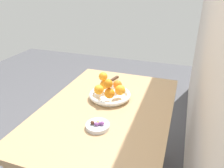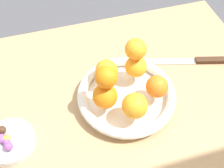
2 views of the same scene
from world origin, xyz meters
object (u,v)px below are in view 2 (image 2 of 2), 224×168
Objects in this scene: orange_3 at (135,106)px; orange_5 at (136,49)px; orange_1 at (107,71)px; orange_4 at (157,87)px; dining_table at (89,132)px; candy_ball_6 at (2,140)px; candy_ball_3 at (2,130)px; orange_2 at (105,95)px; fruit_bowl at (126,96)px; candy_ball_5 at (7,139)px; candy_ball_2 at (1,137)px; knife at (190,61)px; candy_ball_0 at (7,142)px; orange_6 at (106,77)px; candy_dish at (10,142)px; candy_ball_1 at (8,147)px; candy_ball_4 at (6,137)px; orange_0 at (136,67)px.

orange_5 reaches higher than orange_3.
orange_3 is (-0.04, 0.13, 0.00)m from orange_1.
orange_1 reaches higher than orange_4.
candy_ball_6 reaches higher than dining_table.
candy_ball_3 is at bearing -8.34° from orange_3.
orange_5 is (-0.11, -0.08, 0.06)m from orange_2.
candy_ball_5 is (0.32, 0.05, 0.01)m from fruit_bowl.
knife is at bearing -167.78° from candy_ball_2.
dining_table is 4.29× the size of knife.
candy_ball_0 is at bearing 88.76° from candy_ball_5.
orange_6 reaches higher than knife.
orange_5 reaches higher than knife.
candy_dish is 0.02m from candy_ball_0.
candy_dish is 2.10× the size of orange_4.
candy_ball_1 reaches higher than candy_ball_2.
orange_6 reaches higher than candy_ball_4.
orange_2 is at bearing -39.75° from orange_3.
fruit_bowl is at bearing -169.86° from orange_6.
orange_6 reaches higher than orange_2.
candy_ball_1 is at bearing 104.61° from candy_ball_0.
candy_ball_1 is at bearing 11.96° from orange_2.
orange_0 reaches higher than candy_ball_2.
candy_ball_2 is 0.58m from knife.
candy_ball_2 is at bearing 5.21° from dining_table.
orange_1 is at bearing -160.12° from candy_ball_4.
candy_ball_3 is 1.13× the size of candy_ball_6.
orange_1 is 0.14m from orange_4.
orange_2 is at bearing 71.23° from orange_1.
orange_2 reaches higher than candy_dish.
candy_dish is 6.80× the size of candy_ball_2.
orange_2 is 0.27m from candy_ball_2.
candy_ball_5 is 0.57m from knife.
candy_ball_3 is (0.33, -0.05, -0.04)m from orange_3.
dining_table is 50.47× the size of candy_ball_1.
candy_ball_6 is at bearing 2.86° from orange_4.
orange_4 is 3.24× the size of candy_ball_2.
orange_4 is at bearing -177.80° from candy_ball_4.
orange_4 is (-0.08, -0.04, -0.00)m from orange_3.
orange_4 is at bearing 110.43° from orange_0.
orange_3 is at bearing 174.98° from candy_ball_2.
candy_ball_1 is (0.31, 0.00, -0.04)m from orange_3.
candy_dish is at bearing 8.21° from fruit_bowl.
orange_5 reaches higher than candy_ball_3.
orange_6 is (-0.06, -0.01, 0.22)m from dining_table.
candy_ball_0 is (0.36, 0.12, -0.10)m from orange_5.
orange_4 is 0.15m from orange_6.
orange_2 reaches higher than candy_ball_5.
knife is (-0.55, -0.15, -0.03)m from candy_ball_1.
orange_6 reaches higher than dining_table.
orange_5 reaches higher than candy_dish.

